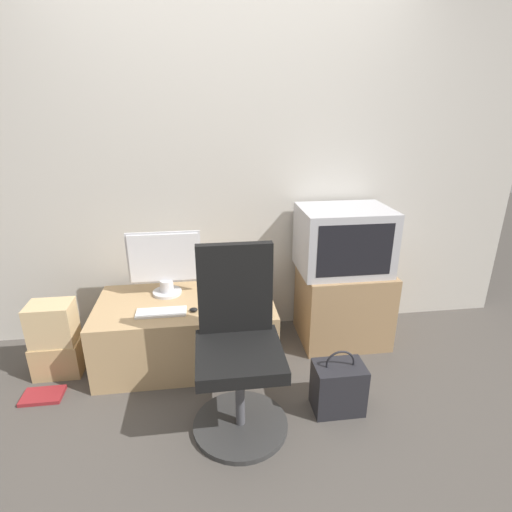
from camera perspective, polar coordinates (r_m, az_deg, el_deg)
ground_plane at (r=2.24m, az=-0.52°, el=-26.78°), size 12.00×12.00×0.00m
wall_back at (r=2.86m, az=-4.01°, el=13.60°), size 4.40×0.05×2.60m
desk at (r=2.80m, az=-9.83°, el=-10.40°), size 1.16×0.64×0.44m
side_stand at (r=3.03m, az=12.28°, el=-6.80°), size 0.62×0.49×0.55m
main_monitor at (r=2.74m, az=-12.88°, el=-1.09°), size 0.48×0.20×0.44m
keyboard at (r=2.57m, az=-13.37°, el=-7.84°), size 0.31×0.12×0.01m
mouse at (r=2.55m, az=-8.92°, el=-7.60°), size 0.05×0.04×0.03m
crt_tv at (r=2.84m, az=12.39°, el=2.28°), size 0.61×0.46×0.45m
office_chair at (r=2.15m, az=-2.53°, el=-13.79°), size 0.52×0.52×1.00m
cardboard_box_lower at (r=2.98m, az=-26.31°, el=-12.76°), size 0.29×0.22×0.23m
cardboard_box_upper at (r=2.86m, az=-27.11°, el=-8.53°), size 0.27×0.20×0.27m
handbag at (r=2.44m, az=11.66°, el=-17.86°), size 0.28×0.19×0.39m
book at (r=2.85m, az=-28.16°, el=-17.19°), size 0.23×0.15×0.02m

